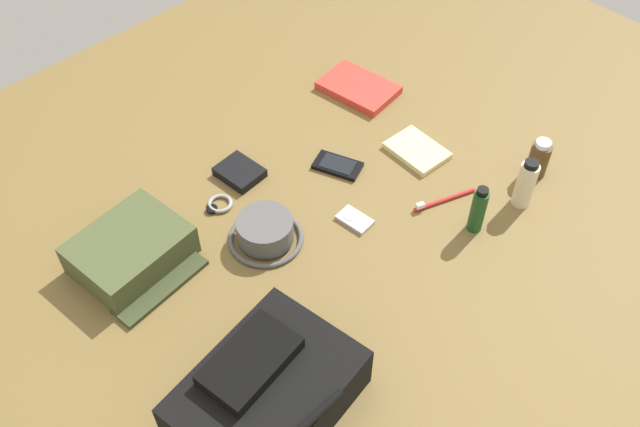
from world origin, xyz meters
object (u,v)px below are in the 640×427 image
Objects in this scene: shampoo_bottle at (478,210)px; toothbrush at (441,201)px; cell_phone at (338,165)px; bucket_hat at (265,232)px; notepad at (416,150)px; backpack at (267,393)px; cologne_bottle at (539,159)px; toiletry_pouch at (132,252)px; wristwatch at (219,204)px; lotion_bottle at (526,184)px; paperback_novel at (358,88)px; wallet at (240,172)px; media_player at (355,220)px.

toothbrush is at bearing -94.10° from shampoo_bottle.
shampoo_bottle is 0.98× the size of cell_phone.
bucket_hat is 1.18× the size of notepad.
backpack is 0.92m from cologne_bottle.
toiletry_pouch reaches higher than wristwatch.
backpack is 2.09× the size of bucket_hat.
cell_phone is at bearing -59.73° from lotion_bottle.
backpack is at bearing -1.94° from lotion_bottle.
lotion_bottle is at bearing 146.45° from bucket_hat.
lotion_bottle is 0.93× the size of notepad.
paperback_novel is at bearing -146.56° from backpack.
paperback_novel is (-0.82, -0.07, -0.03)m from toiletry_pouch.
wristwatch is (-0.27, -0.48, -0.05)m from backpack.
toiletry_pouch is 0.77m from notepad.
wristwatch is 0.65× the size of wallet.
toiletry_pouch reaches higher than paperback_novel.
shampoo_bottle is at bearing 114.38° from wallet.
lotion_bottle reaches higher than wallet.
media_player is (-0.19, 0.11, -0.02)m from bucket_hat.
wallet is at bearing -51.98° from lotion_bottle.
cologne_bottle is at bearing -163.16° from lotion_bottle.
wallet is (0.20, -0.15, 0.01)m from cell_phone.
media_player is (0.36, 0.33, -0.01)m from paperback_novel.
shampoo_bottle is at bearing 143.09° from toiletry_pouch.
paperback_novel is 1.65× the size of cell_phone.
lotion_bottle is at bearing 87.08° from paperback_novel.
toiletry_pouch is 1.47× the size of bucket_hat.
cologne_bottle is at bearing 143.72° from wristwatch.
bucket_hat is at bearing -33.55° from lotion_bottle.
backpack is at bearing 0.18° from shampoo_bottle.
toiletry_pouch is at bearing -30.52° from media_player.
wristwatch is at bearing 6.88° from paperback_novel.
cell_phone is at bearing 168.96° from toiletry_pouch.
wristwatch is (0.30, -0.11, -0.00)m from cell_phone.
toiletry_pouch is 1.60× the size of toothbrush.
notepad is (-0.74, 0.21, -0.03)m from toiletry_pouch.
notepad is (-0.49, 0.21, 0.00)m from wristwatch.
cologne_bottle is at bearing 153.67° from bucket_hat.
media_player is 0.33m from wallet.
toothbrush reaches higher than wristwatch.
shampoo_bottle is at bearing 139.87° from bucket_hat.
wallet is at bearing -156.74° from wristwatch.
lotion_bottle is (0.11, 0.03, 0.02)m from cologne_bottle.
notepad is at bearing -120.00° from toothbrush.
media_player is (-0.47, -0.22, -0.06)m from backpack.
shampoo_bottle reaches higher than toiletry_pouch.
shampoo_bottle is (-0.38, 0.32, 0.04)m from bucket_hat.
notepad is at bearing 156.66° from wristwatch.
shampoo_bottle is 0.39m from cell_phone.
bucket_hat is 0.30m from cell_phone.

